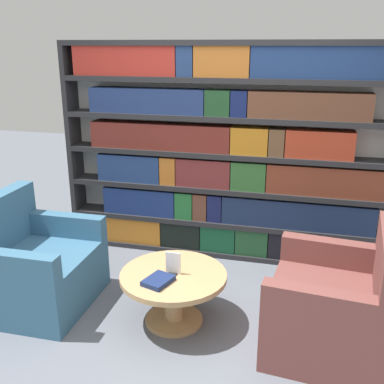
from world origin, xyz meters
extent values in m
plane|color=slate|center=(0.00, 0.00, 0.00)|extent=(14.00, 14.00, 0.00)
cube|color=silver|center=(0.00, 1.62, 1.05)|extent=(3.24, 0.05, 2.10)
cube|color=#262628|center=(-1.59, 1.50, 1.05)|extent=(0.05, 0.30, 2.10)
cube|color=#262628|center=(0.00, 1.50, 0.03)|extent=(3.14, 0.30, 0.05)
cube|color=#262628|center=(0.00, 1.50, 0.35)|extent=(3.14, 0.30, 0.05)
cube|color=#262628|center=(0.00, 1.50, 0.70)|extent=(3.14, 0.30, 0.05)
cube|color=#262628|center=(0.00, 1.50, 1.05)|extent=(3.14, 0.30, 0.05)
cube|color=#262628|center=(0.00, 1.50, 1.40)|extent=(3.14, 0.30, 0.05)
cube|color=#262628|center=(0.00, 1.50, 1.75)|extent=(3.14, 0.30, 0.05)
cube|color=#262628|center=(0.00, 1.50, 2.07)|extent=(3.14, 0.30, 0.05)
cube|color=orange|center=(-1.06, 1.47, 0.18)|extent=(0.83, 0.20, 0.26)
cube|color=black|center=(-0.43, 1.47, 0.18)|extent=(0.41, 0.20, 0.26)
cube|color=#195634|center=(-0.04, 1.47, 0.18)|extent=(0.35, 0.20, 0.26)
cube|color=#255530|center=(0.30, 1.47, 0.18)|extent=(0.32, 0.20, 0.26)
cube|color=black|center=(0.89, 1.47, 0.18)|extent=(0.84, 0.20, 0.26)
cube|color=navy|center=(-0.87, 1.47, 0.51)|extent=(0.76, 0.20, 0.27)
cube|color=#29773A|center=(-0.39, 1.47, 0.51)|extent=(0.18, 0.20, 0.27)
cube|color=brown|center=(-0.23, 1.47, 0.51)|extent=(0.14, 0.20, 0.27)
cube|color=navy|center=(-0.08, 1.47, 0.51)|extent=(0.14, 0.20, 0.27)
cube|color=navy|center=(0.72, 1.47, 0.51)|extent=(1.43, 0.20, 0.27)
cube|color=navy|center=(-0.97, 1.47, 0.86)|extent=(0.66, 0.20, 0.27)
cube|color=orange|center=(-0.55, 1.47, 0.86)|extent=(0.16, 0.20, 0.27)
cube|color=maroon|center=(-0.20, 1.47, 0.86)|extent=(0.54, 0.20, 0.27)
cube|color=#346D34|center=(0.24, 1.47, 0.86)|extent=(0.33, 0.20, 0.27)
cube|color=brown|center=(0.96, 1.47, 0.86)|extent=(1.08, 0.20, 0.27)
cube|color=maroon|center=(-0.64, 1.47, 1.20)|extent=(1.41, 0.20, 0.25)
cube|color=orange|center=(0.24, 1.47, 1.20)|extent=(0.34, 0.20, 0.25)
cube|color=brown|center=(0.49, 1.47, 1.20)|extent=(0.14, 0.20, 0.25)
cube|color=#B43C24|center=(0.87, 1.47, 1.20)|extent=(0.60, 0.20, 0.25)
cube|color=navy|center=(-0.77, 1.47, 1.54)|extent=(1.15, 0.20, 0.24)
cube|color=#224D2A|center=(-0.07, 1.47, 1.54)|extent=(0.23, 0.20, 0.24)
cube|color=navy|center=(0.13, 1.47, 1.54)|extent=(0.15, 0.20, 0.24)
cube|color=brown|center=(0.75, 1.47, 1.54)|extent=(1.07, 0.20, 0.24)
cube|color=red|center=(-0.97, 1.47, 1.91)|extent=(1.02, 0.20, 0.27)
cube|color=navy|center=(-0.37, 1.47, 1.91)|extent=(0.15, 0.20, 0.27)
cube|color=#CA712A|center=(-0.04, 1.47, 1.91)|extent=(0.50, 0.20, 0.27)
cube|color=navy|center=(0.79, 1.47, 1.91)|extent=(1.14, 0.20, 0.27)
cube|color=#386684|center=(-1.29, 0.20, 0.22)|extent=(0.83, 0.91, 0.45)
cube|color=#386684|center=(-1.21, -0.19, 0.55)|extent=(0.68, 0.13, 0.20)
cube|color=#386684|center=(-1.22, 0.59, 0.55)|extent=(0.68, 0.13, 0.20)
cube|color=brown|center=(0.99, 0.20, 0.22)|extent=(0.91, 0.98, 0.45)
cube|color=brown|center=(0.96, 0.59, 0.55)|extent=(0.69, 0.19, 0.20)
cube|color=brown|center=(0.88, -0.18, 0.55)|extent=(0.69, 0.19, 0.20)
cylinder|color=tan|center=(-0.15, 0.20, 0.19)|extent=(0.15, 0.15, 0.38)
cylinder|color=tan|center=(-0.15, 0.20, 0.01)|extent=(0.45, 0.45, 0.03)
cylinder|color=tan|center=(-0.15, 0.20, 0.40)|extent=(0.81, 0.81, 0.04)
cube|color=black|center=(-0.15, 0.20, 0.42)|extent=(0.07, 0.06, 0.01)
cube|color=white|center=(-0.15, 0.20, 0.50)|extent=(0.11, 0.01, 0.17)
cube|color=navy|center=(-0.21, 0.04, 0.44)|extent=(0.22, 0.26, 0.04)
camera|label=1|loc=(0.73, -2.69, 2.06)|focal=42.00mm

